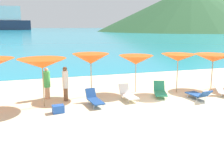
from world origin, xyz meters
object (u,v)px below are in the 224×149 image
at_px(umbrella_6, 213,58).
at_px(lounge_chair_0, 94,99).
at_px(umbrella_4, 136,60).
at_px(lounge_chair_1, 128,94).
at_px(beachgoer_0, 65,83).
at_px(beachgoer_1, 47,83).
at_px(umbrella_3, 91,59).
at_px(lounge_chair_3, 199,94).
at_px(umbrella_5, 178,58).
at_px(cooler_box, 58,109).
at_px(umbrella_2, 42,63).
at_px(lounge_chair_2, 160,91).

bearing_deg(umbrella_6, lounge_chair_0, -172.17).
distance_m(umbrella_4, lounge_chair_1, 2.21).
height_order(beachgoer_0, beachgoer_1, beachgoer_0).
xyz_separation_m(umbrella_3, umbrella_4, (2.58, 0.04, -0.17)).
distance_m(umbrella_4, beachgoer_0, 4.15).
bearing_deg(umbrella_6, lounge_chair_1, -173.23).
bearing_deg(lounge_chair_3, umbrella_4, -48.62).
relative_size(umbrella_4, beachgoer_0, 1.21).
distance_m(umbrella_3, lounge_chair_1, 2.68).
height_order(umbrella_5, cooler_box, umbrella_5).
relative_size(lounge_chair_0, cooler_box, 3.05).
height_order(umbrella_2, lounge_chair_0, umbrella_2).
distance_m(lounge_chair_1, beachgoer_0, 3.22).
xyz_separation_m(umbrella_2, lounge_chair_3, (7.64, -1.22, -1.76)).
distance_m(umbrella_2, lounge_chair_2, 6.29).
relative_size(beachgoer_0, beachgoer_1, 1.07).
bearing_deg(umbrella_4, lounge_chair_2, -51.31).
height_order(lounge_chair_2, beachgoer_1, beachgoer_1).
relative_size(umbrella_2, umbrella_6, 1.02).
bearing_deg(umbrella_6, lounge_chair_2, -170.96).
xyz_separation_m(umbrella_5, lounge_chair_1, (-3.15, -0.49, -1.71)).
bearing_deg(beachgoer_1, umbrella_6, -75.21).
xyz_separation_m(umbrella_5, lounge_chair_3, (0.33, -1.58, -1.71)).
relative_size(umbrella_2, cooler_box, 4.78).
xyz_separation_m(umbrella_3, lounge_chair_0, (-0.21, -1.57, -1.73)).
xyz_separation_m(lounge_chair_3, beachgoer_1, (-7.43, 2.45, 0.57)).
height_order(beachgoer_1, cooler_box, beachgoer_1).
bearing_deg(umbrella_2, lounge_chair_0, -11.98).
relative_size(umbrella_3, lounge_chair_2, 1.49).
bearing_deg(umbrella_2, lounge_chair_1, -1.77).
relative_size(umbrella_2, lounge_chair_3, 1.66).
bearing_deg(beachgoer_1, cooler_box, -153.22).
distance_m(umbrella_2, cooler_box, 2.25).
relative_size(umbrella_2, umbrella_4, 1.13).
height_order(lounge_chair_0, lounge_chair_3, lounge_chair_0).
relative_size(umbrella_6, lounge_chair_0, 1.54).
distance_m(lounge_chair_0, beachgoer_1, 2.77).
relative_size(umbrella_5, beachgoer_1, 1.35).
distance_m(lounge_chair_1, beachgoer_1, 4.21).
distance_m(lounge_chair_0, beachgoer_0, 1.74).
height_order(lounge_chair_3, beachgoer_0, beachgoer_0).
xyz_separation_m(umbrella_2, beachgoer_1, (0.21, 1.24, -1.18)).
height_order(umbrella_4, lounge_chair_0, umbrella_4).
distance_m(lounge_chair_2, lounge_chair_3, 1.98).
relative_size(lounge_chair_1, beachgoer_1, 0.91).
bearing_deg(cooler_box, beachgoer_1, 92.01).
xyz_separation_m(umbrella_2, umbrella_5, (7.31, 0.36, -0.04)).
relative_size(umbrella_2, lounge_chair_1, 1.61).
xyz_separation_m(umbrella_4, lounge_chair_3, (2.54, -2.34, -1.58)).
bearing_deg(lounge_chair_0, umbrella_2, 161.56).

